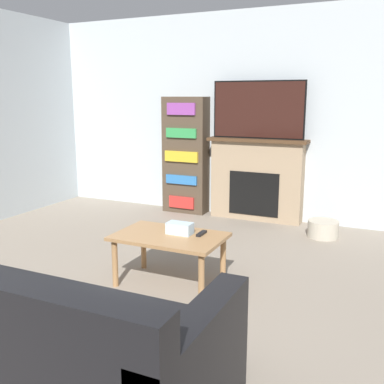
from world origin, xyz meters
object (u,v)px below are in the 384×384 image
object	(u,v)px
bookshelf	(186,155)
tv	(258,110)
couch	(3,336)
fireplace	(256,179)
storage_basket	(323,229)
coffee_table	(169,242)

from	to	relation	value
bookshelf	tv	bearing A→B (deg)	0.13
tv	bookshelf	bearing A→B (deg)	-179.87
bookshelf	couch	bearing A→B (deg)	-79.16
fireplace	storage_basket	world-z (taller)	fireplace
fireplace	coffee_table	world-z (taller)	fireplace
fireplace	tv	bearing A→B (deg)	-90.00
couch	storage_basket	bearing A→B (deg)	71.08
tv	couch	xyz separation A→B (m)	(-0.27, -3.97, -1.17)
bookshelf	storage_basket	size ratio (longest dim) A/B	4.57
fireplace	bookshelf	bearing A→B (deg)	-178.76
fireplace	tv	distance (m)	0.90
couch	fireplace	bearing A→B (deg)	86.17
fireplace	couch	bearing A→B (deg)	-93.83
tv	couch	bearing A→B (deg)	-93.85
coffee_table	storage_basket	size ratio (longest dim) A/B	2.64
tv	coffee_table	bearing A→B (deg)	-91.15
couch	coffee_table	bearing A→B (deg)	82.22
fireplace	couch	xyz separation A→B (m)	(-0.27, -3.99, -0.26)
coffee_table	storage_basket	world-z (taller)	coffee_table
coffee_table	storage_basket	bearing A→B (deg)	62.85
fireplace	couch	size ratio (longest dim) A/B	0.52
couch	coffee_table	distance (m)	1.62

